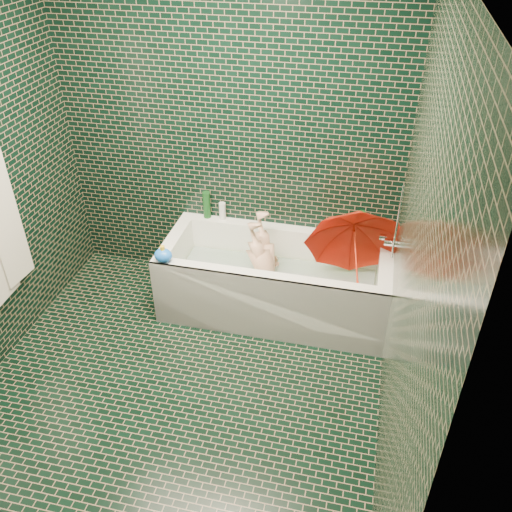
% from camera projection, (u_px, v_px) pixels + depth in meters
% --- Properties ---
extents(floor, '(2.80, 2.80, 0.00)m').
position_uv_depth(floor, '(177.00, 394.00, 3.56)').
color(floor, black).
rests_on(floor, ground).
extents(wall_back, '(2.80, 0.00, 2.80)m').
position_uv_depth(wall_back, '(228.00, 135.00, 3.98)').
color(wall_back, black).
rests_on(wall_back, floor).
extents(wall_right, '(0.00, 2.80, 2.80)m').
position_uv_depth(wall_right, '(410.00, 266.00, 2.61)').
color(wall_right, black).
rests_on(wall_right, floor).
extents(bathtub, '(1.70, 0.75, 0.55)m').
position_uv_depth(bathtub, '(275.00, 287.00, 4.17)').
color(bathtub, white).
rests_on(bathtub, floor).
extents(bath_mat, '(1.35, 0.47, 0.01)m').
position_uv_depth(bath_mat, '(275.00, 292.00, 4.21)').
color(bath_mat, green).
rests_on(bath_mat, bathtub).
extents(water, '(1.48, 0.53, 0.00)m').
position_uv_depth(water, '(275.00, 277.00, 4.13)').
color(water, silver).
rests_on(water, bathtub).
extents(faucet, '(0.18, 0.19, 0.55)m').
position_uv_depth(faucet, '(393.00, 238.00, 3.70)').
color(faucet, silver).
rests_on(faucet, wall_right).
extents(child, '(1.01, 0.51, 0.38)m').
position_uv_depth(child, '(266.00, 273.00, 4.16)').
color(child, '#DCA789').
rests_on(child, bathtub).
extents(umbrella, '(0.94, 0.88, 1.02)m').
position_uv_depth(umbrella, '(356.00, 256.00, 3.79)').
color(umbrella, red).
rests_on(umbrella, bathtub).
extents(soap_bottle_a, '(0.11, 0.11, 0.26)m').
position_uv_depth(soap_bottle_a, '(388.00, 242.00, 4.07)').
color(soap_bottle_a, white).
rests_on(soap_bottle_a, bathtub).
extents(soap_bottle_b, '(0.12, 0.12, 0.21)m').
position_uv_depth(soap_bottle_b, '(388.00, 238.00, 4.12)').
color(soap_bottle_b, '#53207A').
rests_on(soap_bottle_b, bathtub).
extents(soap_bottle_c, '(0.15, 0.15, 0.16)m').
position_uv_depth(soap_bottle_c, '(380.00, 239.00, 4.11)').
color(soap_bottle_c, '#134419').
rests_on(soap_bottle_c, bathtub).
extents(bottle_right_tall, '(0.06, 0.06, 0.23)m').
position_uv_depth(bottle_right_tall, '(360.00, 225.00, 4.05)').
color(bottle_right_tall, '#134419').
rests_on(bottle_right_tall, bathtub).
extents(bottle_right_pump, '(0.06, 0.06, 0.18)m').
position_uv_depth(bottle_right_pump, '(385.00, 231.00, 4.03)').
color(bottle_right_pump, silver).
rests_on(bottle_right_pump, bathtub).
extents(bottle_left_tall, '(0.07, 0.07, 0.22)m').
position_uv_depth(bottle_left_tall, '(207.00, 205.00, 4.32)').
color(bottle_left_tall, '#134419').
rests_on(bottle_left_tall, bathtub).
extents(bottle_left_short, '(0.05, 0.05, 0.14)m').
position_uv_depth(bottle_left_short, '(222.00, 211.00, 4.32)').
color(bottle_left_short, white).
rests_on(bottle_left_short, bathtub).
extents(rubber_duck, '(0.13, 0.10, 0.11)m').
position_uv_depth(rubber_duck, '(347.00, 230.00, 4.13)').
color(rubber_duck, yellow).
rests_on(rubber_duck, bathtub).
extents(bath_toy, '(0.16, 0.14, 0.13)m').
position_uv_depth(bath_toy, '(163.00, 255.00, 3.83)').
color(bath_toy, '#1B6BF7').
rests_on(bath_toy, bathtub).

